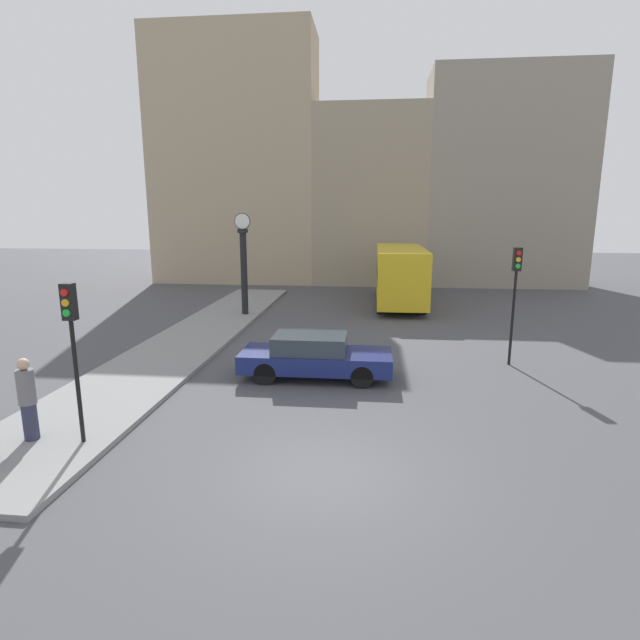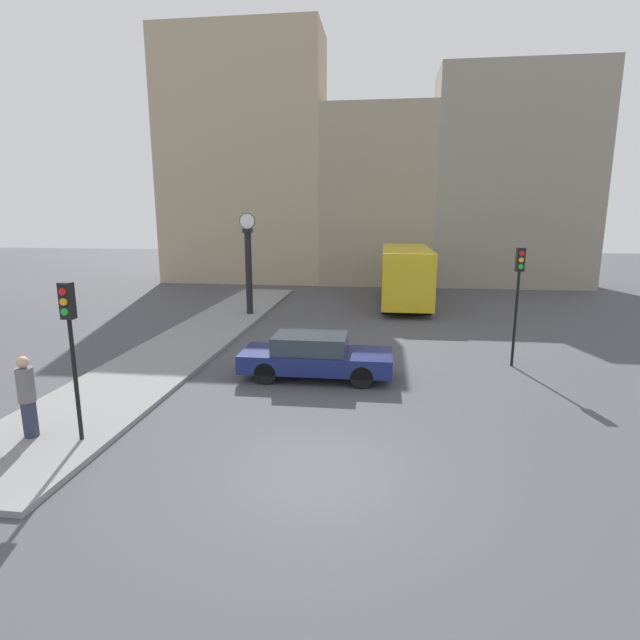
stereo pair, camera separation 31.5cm
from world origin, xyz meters
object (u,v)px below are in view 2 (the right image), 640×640
at_px(traffic_light_near, 70,329).
at_px(pedestrian_grey_jacket, 27,397).
at_px(street_clock, 249,265).
at_px(sedan_car, 315,356).
at_px(traffic_light_far, 518,283).
at_px(bus_distant, 405,273).

relative_size(traffic_light_near, pedestrian_grey_jacket, 1.88).
bearing_deg(street_clock, traffic_light_near, -89.76).
relative_size(sedan_car, street_clock, 0.95).
xyz_separation_m(traffic_light_far, street_clock, (-10.83, 6.95, -0.28)).
relative_size(traffic_light_far, street_clock, 0.80).
xyz_separation_m(bus_distant, traffic_light_near, (-7.65, -18.36, 0.83)).
bearing_deg(street_clock, sedan_car, -63.38).
bearing_deg(traffic_light_near, street_clock, 90.24).
bearing_deg(pedestrian_grey_jacket, traffic_light_near, 0.02).
xyz_separation_m(bus_distant, pedestrian_grey_jacket, (-8.83, -18.36, -0.72)).
bearing_deg(pedestrian_grey_jacket, traffic_light_far, 31.16).
xyz_separation_m(traffic_light_far, pedestrian_grey_jacket, (-11.95, -7.23, -1.74)).
distance_m(sedan_car, bus_distant, 13.57).
xyz_separation_m(sedan_car, pedestrian_grey_jacket, (-5.62, -5.21, 0.36)).
distance_m(traffic_light_near, street_clock, 14.18).
distance_m(bus_distant, pedestrian_grey_jacket, 20.38).
bearing_deg(pedestrian_grey_jacket, bus_distant, 64.32).
relative_size(sedan_car, pedestrian_grey_jacket, 2.51).
height_order(sedan_car, traffic_light_near, traffic_light_near).
relative_size(sedan_car, traffic_light_far, 1.18).
bearing_deg(traffic_light_near, traffic_light_far, 33.86).
bearing_deg(bus_distant, traffic_light_near, -112.61).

